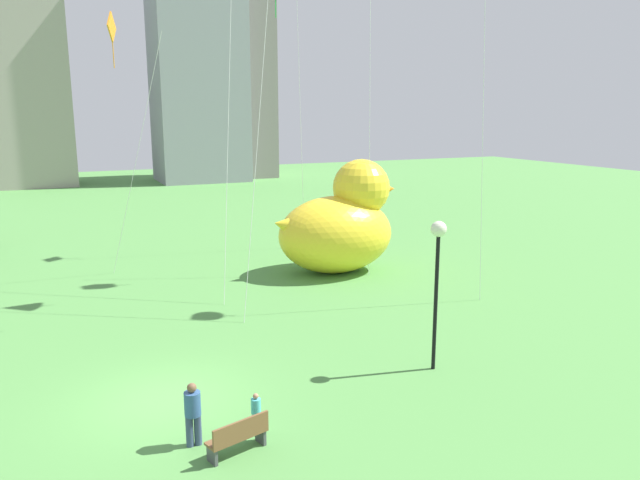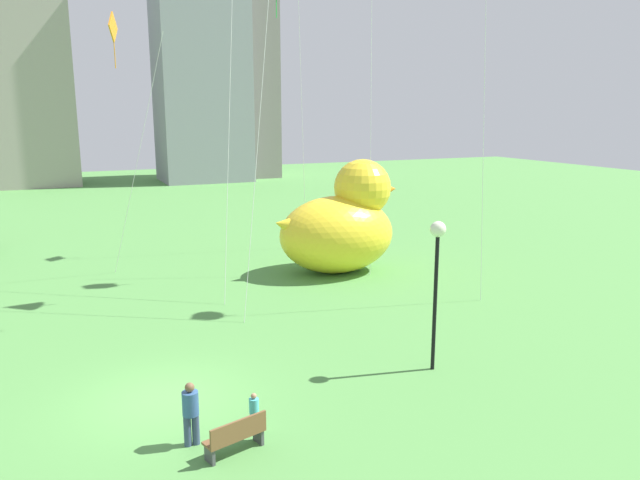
# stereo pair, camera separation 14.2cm
# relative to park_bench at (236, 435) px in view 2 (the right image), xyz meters

# --- Properties ---
(ground_plane) EXTENTS (140.00, 140.00, 0.00)m
(ground_plane) POSITION_rel_park_bench_xyz_m (-1.12, 3.46, -0.47)
(ground_plane) COLOR #508D44
(park_bench) EXTENTS (1.56, 0.85, 0.90)m
(park_bench) POSITION_rel_park_bench_xyz_m (0.00, 0.00, 0.00)
(park_bench) COLOR brown
(park_bench) RESTS_ON ground
(person_adult) EXTENTS (0.39, 0.39, 1.59)m
(person_adult) POSITION_rel_park_bench_xyz_m (-0.86, 0.81, 0.41)
(person_adult) COLOR #38476B
(person_adult) RESTS_ON ground
(person_child) EXTENTS (0.25, 0.25, 1.00)m
(person_child) POSITION_rel_park_bench_xyz_m (0.70, 0.84, 0.08)
(person_child) COLOR silver
(person_child) RESTS_ON ground
(giant_inflatable_duck) EXTENTS (6.68, 4.28, 5.53)m
(giant_inflatable_duck) POSITION_rel_park_bench_xyz_m (9.44, 13.91, 1.89)
(giant_inflatable_duck) COLOR yellow
(giant_inflatable_duck) RESTS_ON ground
(lamppost) EXTENTS (0.48, 0.48, 4.65)m
(lamppost) POSITION_rel_park_bench_xyz_m (6.89, 2.15, 3.12)
(lamppost) COLOR black
(lamppost) RESTS_ON ground
(city_skyline) EXTENTS (31.73, 10.07, 29.65)m
(city_skyline) POSITION_rel_park_bench_xyz_m (9.03, 58.18, 12.04)
(city_skyline) COLOR #9E938C
(city_skyline) RESTS_ON ground
(kite_orange) EXTENTS (2.66, 2.80, 11.98)m
(kite_orange) POSITION_rel_park_bench_xyz_m (-0.39, 16.10, 10.35)
(kite_orange) COLOR silver
(kite_orange) RESTS_ON ground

